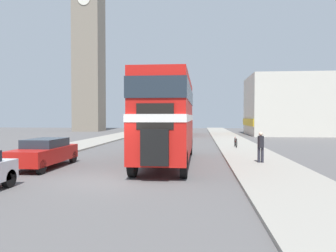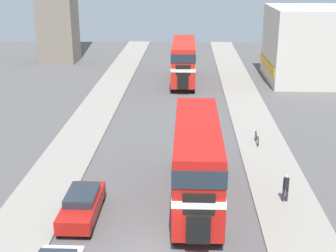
{
  "view_description": "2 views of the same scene",
  "coord_description": "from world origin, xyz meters",
  "px_view_note": "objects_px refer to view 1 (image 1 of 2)",
  "views": [
    {
      "loc": [
        3.55,
        -12.41,
        2.48
      ],
      "look_at": [
        1.86,
        4.91,
        1.99
      ],
      "focal_mm": 35.0,
      "sensor_mm": 36.0,
      "label": 1
    },
    {
      "loc": [
        1.28,
        -18.17,
        12.33
      ],
      "look_at": [
        0.0,
        12.18,
        1.8
      ],
      "focal_mm": 50.0,
      "sensor_mm": 36.0,
      "label": 2
    }
  ],
  "objects_px": {
    "bus_distant": "(180,116)",
    "pedestrian_walking": "(261,145)",
    "bicycle_on_pavement": "(236,142)",
    "church_tower": "(89,19)",
    "car_parked_mid": "(44,153)",
    "double_decker_bus": "(168,113)"
  },
  "relations": [
    {
      "from": "car_parked_mid",
      "to": "pedestrian_walking",
      "type": "height_order",
      "value": "pedestrian_walking"
    },
    {
      "from": "bus_distant",
      "to": "church_tower",
      "type": "relative_size",
      "value": 0.29
    },
    {
      "from": "double_decker_bus",
      "to": "bus_distant",
      "type": "bearing_deg",
      "value": 92.08
    },
    {
      "from": "car_parked_mid",
      "to": "church_tower",
      "type": "distance_m",
      "value": 45.82
    },
    {
      "from": "bicycle_on_pavement",
      "to": "church_tower",
      "type": "distance_m",
      "value": 41.38
    },
    {
      "from": "bus_distant",
      "to": "church_tower",
      "type": "bearing_deg",
      "value": 146.95
    },
    {
      "from": "double_decker_bus",
      "to": "pedestrian_walking",
      "type": "distance_m",
      "value": 5.09
    },
    {
      "from": "car_parked_mid",
      "to": "bicycle_on_pavement",
      "type": "distance_m",
      "value": 14.87
    },
    {
      "from": "bicycle_on_pavement",
      "to": "pedestrian_walking",
      "type": "bearing_deg",
      "value": -87.81
    },
    {
      "from": "bus_distant",
      "to": "bicycle_on_pavement",
      "type": "height_order",
      "value": "bus_distant"
    },
    {
      "from": "bus_distant",
      "to": "car_parked_mid",
      "type": "height_order",
      "value": "bus_distant"
    },
    {
      "from": "bus_distant",
      "to": "pedestrian_walking",
      "type": "relative_size",
      "value": 6.93
    },
    {
      "from": "car_parked_mid",
      "to": "church_tower",
      "type": "bearing_deg",
      "value": 106.19
    },
    {
      "from": "double_decker_bus",
      "to": "bicycle_on_pavement",
      "type": "xyz_separation_m",
      "value": [
        4.49,
        8.63,
        -2.18
      ]
    },
    {
      "from": "double_decker_bus",
      "to": "pedestrian_walking",
      "type": "xyz_separation_m",
      "value": [
        4.82,
        -0.08,
        -1.65
      ]
    },
    {
      "from": "bus_distant",
      "to": "car_parked_mid",
      "type": "xyz_separation_m",
      "value": [
        -4.87,
        -29.44,
        -1.92
      ]
    },
    {
      "from": "double_decker_bus",
      "to": "church_tower",
      "type": "relative_size",
      "value": 0.27
    },
    {
      "from": "bicycle_on_pavement",
      "to": "church_tower",
      "type": "relative_size",
      "value": 0.05
    },
    {
      "from": "bus_distant",
      "to": "pedestrian_walking",
      "type": "xyz_separation_m",
      "value": [
        5.81,
        -27.47,
        -1.64
      ]
    },
    {
      "from": "pedestrian_walking",
      "to": "bicycle_on_pavement",
      "type": "xyz_separation_m",
      "value": [
        -0.33,
        8.71,
        -0.53
      ]
    },
    {
      "from": "church_tower",
      "to": "bicycle_on_pavement",
      "type": "bearing_deg",
      "value": -53.28
    },
    {
      "from": "car_parked_mid",
      "to": "church_tower",
      "type": "xyz_separation_m",
      "value": [
        -11.67,
        40.2,
        18.64
      ]
    }
  ]
}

